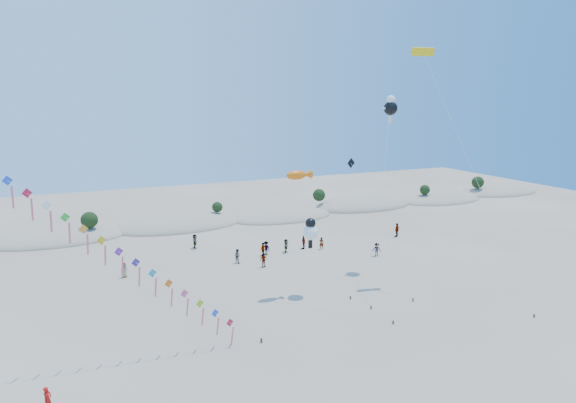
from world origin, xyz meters
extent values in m
plane|color=gray|center=(0.00, 0.00, 0.00)|extent=(160.00, 160.00, 0.00)
ellipsoid|color=gray|center=(-16.00, 44.60, 0.00)|extent=(17.60, 9.68, 3.00)
ellipsoid|color=#223212|center=(-16.00, 44.60, 0.83)|extent=(14.08, 6.34, 0.70)
ellipsoid|color=gray|center=(0.00, 45.30, 0.00)|extent=(19.00, 10.45, 3.40)
ellipsoid|color=#223212|center=(0.00, 45.30, 0.94)|extent=(15.20, 6.84, 0.76)
ellipsoid|color=gray|center=(16.00, 43.90, 0.00)|extent=(16.40, 9.02, 2.80)
ellipsoid|color=#223212|center=(16.00, 43.90, 0.77)|extent=(13.12, 5.90, 0.66)
ellipsoid|color=gray|center=(32.00, 45.70, 0.00)|extent=(18.00, 9.90, 3.80)
ellipsoid|color=#223212|center=(32.00, 45.70, 1.04)|extent=(14.40, 6.48, 0.72)
ellipsoid|color=gray|center=(48.00, 44.50, 0.00)|extent=(16.80, 9.24, 3.00)
ellipsoid|color=#223212|center=(48.00, 44.50, 0.83)|extent=(13.44, 6.05, 0.67)
ellipsoid|color=gray|center=(64.00, 45.90, 0.00)|extent=(17.60, 9.68, 3.20)
ellipsoid|color=#223212|center=(64.00, 45.90, 0.88)|extent=(14.08, 6.34, 0.70)
sphere|color=black|center=(-12.00, 43.40, 2.48)|extent=(2.20, 2.20, 2.20)
sphere|color=black|center=(6.00, 45.40, 2.24)|extent=(1.60, 1.60, 1.60)
sphere|color=black|center=(24.00, 46.80, 2.44)|extent=(2.10, 2.10, 2.10)
sphere|color=black|center=(44.00, 44.10, 2.32)|extent=(1.80, 1.80, 1.80)
sphere|color=black|center=(58.00, 45.60, 2.52)|extent=(2.30, 2.30, 2.30)
cube|color=#3F2D1E|center=(-1.13, 7.53, 0.17)|extent=(0.12, 0.12, 0.35)
cylinder|color=silver|center=(-13.69, 10.04, 10.34)|extent=(25.14, 5.05, 20.70)
cube|color=red|center=(-3.42, 7.99, 1.88)|extent=(1.23, 0.48, 1.30)
cube|color=#E76177|center=(-3.24, 8.04, 0.78)|extent=(0.19, 0.45, 1.55)
cube|color=blue|center=(-4.46, 8.20, 2.74)|extent=(1.23, 0.48, 1.30)
cube|color=#E76177|center=(-4.28, 8.25, 1.64)|extent=(0.19, 0.45, 1.55)
cube|color=#A1D318|center=(-5.49, 8.40, 3.59)|extent=(1.23, 0.48, 1.30)
cube|color=#E76177|center=(-5.31, 8.45, 2.49)|extent=(0.19, 0.45, 1.55)
cube|color=#F74E8D|center=(-6.53, 8.61, 4.45)|extent=(1.23, 0.48, 1.30)
cube|color=#E76177|center=(-6.35, 8.66, 3.35)|extent=(0.19, 0.45, 1.55)
cube|color=orange|center=(-7.57, 8.82, 5.30)|extent=(1.23, 0.48, 1.30)
cube|color=#E76177|center=(-7.39, 8.87, 4.20)|extent=(0.19, 0.45, 1.55)
cube|color=#1797B0|center=(-8.61, 9.03, 6.16)|extent=(1.23, 0.48, 1.30)
cube|color=#E76177|center=(-8.43, 9.08, 5.06)|extent=(0.19, 0.45, 1.55)
cube|color=#40238F|center=(-9.65, 9.23, 7.01)|extent=(1.23, 0.48, 1.30)
cube|color=#E76177|center=(-9.47, 9.28, 5.91)|extent=(0.19, 0.45, 1.55)
cube|color=purple|center=(-10.68, 9.44, 7.87)|extent=(1.23, 0.48, 1.30)
cube|color=#E76177|center=(-10.50, 9.49, 6.77)|extent=(0.19, 0.45, 1.55)
cube|color=gold|center=(-11.72, 9.65, 8.72)|extent=(1.23, 0.48, 1.30)
cube|color=#E76177|center=(-11.54, 9.70, 7.62)|extent=(0.19, 0.45, 1.55)
cube|color=orange|center=(-12.76, 9.86, 9.57)|extent=(1.23, 0.48, 1.30)
cube|color=#E76177|center=(-12.58, 9.91, 8.47)|extent=(0.19, 0.45, 1.55)
cube|color=green|center=(-13.80, 10.07, 10.43)|extent=(1.23, 0.48, 1.30)
cube|color=#E76177|center=(-13.62, 10.12, 9.33)|extent=(0.19, 0.45, 1.55)
cube|color=white|center=(-14.83, 10.27, 11.28)|extent=(1.23, 0.48, 1.30)
cube|color=#E76177|center=(-14.65, 10.32, 10.18)|extent=(0.19, 0.45, 1.55)
cube|color=red|center=(-15.87, 10.48, 12.14)|extent=(1.23, 0.48, 1.30)
cube|color=#E76177|center=(-15.69, 10.53, 11.04)|extent=(0.19, 0.45, 1.55)
cube|color=blue|center=(-16.91, 10.69, 12.99)|extent=(1.23, 0.48, 1.30)
cube|color=#E76177|center=(-16.73, 10.74, 11.89)|extent=(0.19, 0.45, 1.55)
cube|color=#3F2D1E|center=(9.86, 6.10, 0.15)|extent=(0.10, 0.10, 0.30)
cylinder|color=silver|center=(7.71, 10.98, 5.62)|extent=(4.33, 9.78, 11.26)
ellipsoid|color=orange|center=(5.56, 15.86, 11.25)|extent=(1.99, 0.88, 0.88)
cone|color=orange|center=(6.68, 15.86, 11.25)|extent=(0.80, 0.80, 0.80)
cube|color=#3F2D1E|center=(9.29, 11.91, 0.15)|extent=(0.10, 0.10, 0.30)
cylinder|color=silver|center=(7.91, 13.35, 2.98)|extent=(2.78, 2.93, 5.97)
sphere|color=white|center=(6.54, 14.80, 5.96)|extent=(1.46, 1.46, 1.46)
sphere|color=black|center=(6.54, 14.80, 6.84)|extent=(0.97, 0.97, 0.97)
cube|color=black|center=(6.54, 14.80, 4.83)|extent=(0.35, 0.18, 0.80)
cube|color=#3F2D1E|center=(9.82, 9.29, 0.15)|extent=(0.10, 0.10, 0.30)
cylinder|color=silver|center=(13.91, 14.20, 8.59)|extent=(8.20, 9.86, 17.19)
sphere|color=black|center=(18.00, 19.12, 17.18)|extent=(1.46, 1.46, 1.46)
sphere|color=white|center=(18.00, 19.12, 18.05)|extent=(0.95, 0.95, 0.95)
cube|color=white|center=(18.00, 19.12, 16.04)|extent=(0.35, 0.18, 0.80)
cube|color=white|center=(17.30, 19.12, 17.18)|extent=(0.60, 0.15, 0.25)
cube|color=white|center=(18.70, 19.12, 17.18)|extent=(0.60, 0.15, 0.25)
cube|color=#3F2D1E|center=(21.52, 2.35, 0.15)|extent=(0.10, 0.10, 0.30)
cylinder|color=silver|center=(20.16, 8.86, 11.30)|extent=(2.75, 13.05, 22.62)
cube|color=yellow|center=(18.80, 15.37, 22.61)|extent=(2.36, 0.96, 0.83)
cube|color=black|center=(18.80, 15.39, 22.61)|extent=(2.28, 0.58, 0.19)
cube|color=#3F2D1E|center=(14.23, 9.14, 0.15)|extent=(0.10, 0.10, 0.30)
cylinder|color=silver|center=(14.02, 14.53, 5.74)|extent=(0.44, 10.79, 11.50)
cube|color=black|center=(13.82, 19.92, 11.48)|extent=(1.08, 0.32, 1.11)
imported|color=#B9120E|center=(-15.49, 4.84, 0.79)|extent=(0.63, 0.69, 1.57)
imported|color=slate|center=(2.85, 25.83, 0.81)|extent=(0.94, 0.99, 1.62)
imported|color=slate|center=(6.43, 27.09, 0.80)|extent=(1.00, 0.82, 1.60)
imported|color=slate|center=(5.06, 23.34, 0.80)|extent=(1.00, 0.60, 1.59)
imported|color=slate|center=(6.89, 27.31, 0.83)|extent=(1.11, 1.23, 1.66)
imported|color=slate|center=(9.46, 27.25, 0.82)|extent=(1.14, 1.57, 1.64)
imported|color=slate|center=(13.93, 26.58, 0.77)|extent=(0.66, 0.64, 1.53)
imported|color=slate|center=(12.00, 27.68, 0.84)|extent=(0.46, 1.01, 1.68)
imported|color=slate|center=(-9.27, 26.21, 0.78)|extent=(0.89, 0.74, 1.56)
imported|color=slate|center=(25.88, 27.54, 0.94)|extent=(1.19, 0.91, 1.88)
imported|color=slate|center=(18.70, 21.67, 0.79)|extent=(1.16, 1.07, 1.57)
imported|color=slate|center=(-0.26, 33.27, 0.89)|extent=(0.70, 1.70, 1.78)
camera|label=1|loc=(-12.69, -23.87, 17.88)|focal=30.00mm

